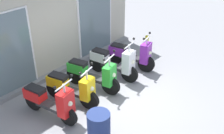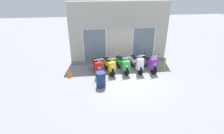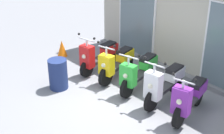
{
  "view_description": "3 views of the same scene",
  "coord_description": "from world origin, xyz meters",
  "px_view_note": "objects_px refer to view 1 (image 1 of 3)",
  "views": [
    {
      "loc": [
        -4.56,
        -3.8,
        4.48
      ],
      "look_at": [
        0.1,
        0.3,
        0.88
      ],
      "focal_mm": 44.61,
      "sensor_mm": 36.0,
      "label": 1
    },
    {
      "loc": [
        -1.83,
        -8.77,
        4.99
      ],
      "look_at": [
        -0.73,
        0.35,
        0.59
      ],
      "focal_mm": 28.92,
      "sensor_mm": 36.0,
      "label": 2
    },
    {
      "loc": [
        5.08,
        -4.52,
        4.2
      ],
      "look_at": [
        -0.54,
        0.42,
        0.59
      ],
      "focal_mm": 51.45,
      "sensor_mm": 36.0,
      "label": 3
    }
  ],
  "objects_px": {
    "scooter_red": "(50,101)",
    "curb_bollard": "(146,45)",
    "scooter_purple": "(131,54)",
    "scooter_yellow": "(72,88)",
    "scooter_green": "(93,74)",
    "trash_bin": "(99,129)",
    "scooter_white": "(114,62)"
  },
  "relations": [
    {
      "from": "scooter_purple",
      "to": "curb_bollard",
      "type": "relative_size",
      "value": 2.27
    },
    {
      "from": "trash_bin",
      "to": "curb_bollard",
      "type": "bearing_deg",
      "value": 22.12
    },
    {
      "from": "curb_bollard",
      "to": "trash_bin",
      "type": "height_order",
      "value": "trash_bin"
    },
    {
      "from": "scooter_yellow",
      "to": "scooter_purple",
      "type": "xyz_separation_m",
      "value": [
        2.45,
        -0.01,
        0.01
      ]
    },
    {
      "from": "scooter_red",
      "to": "scooter_green",
      "type": "xyz_separation_m",
      "value": [
        1.53,
        0.1,
        0.01
      ]
    },
    {
      "from": "scooter_red",
      "to": "scooter_green",
      "type": "bearing_deg",
      "value": 3.89
    },
    {
      "from": "scooter_red",
      "to": "scooter_green",
      "type": "relative_size",
      "value": 0.95
    },
    {
      "from": "scooter_green",
      "to": "scooter_purple",
      "type": "relative_size",
      "value": 1.04
    },
    {
      "from": "scooter_purple",
      "to": "trash_bin",
      "type": "xyz_separation_m",
      "value": [
        -3.04,
        -1.51,
        -0.07
      ]
    },
    {
      "from": "scooter_white",
      "to": "scooter_purple",
      "type": "xyz_separation_m",
      "value": [
        0.77,
        -0.05,
        -0.04
      ]
    },
    {
      "from": "scooter_yellow",
      "to": "curb_bollard",
      "type": "distance_m",
      "value": 3.52
    },
    {
      "from": "scooter_purple",
      "to": "curb_bollard",
      "type": "bearing_deg",
      "value": 8.71
    },
    {
      "from": "scooter_yellow",
      "to": "scooter_green",
      "type": "relative_size",
      "value": 0.94
    },
    {
      "from": "scooter_yellow",
      "to": "trash_bin",
      "type": "bearing_deg",
      "value": -111.2
    },
    {
      "from": "scooter_green",
      "to": "trash_bin",
      "type": "relative_size",
      "value": 2.05
    },
    {
      "from": "scooter_yellow",
      "to": "trash_bin",
      "type": "relative_size",
      "value": 1.92
    },
    {
      "from": "scooter_red",
      "to": "scooter_white",
      "type": "bearing_deg",
      "value": 1.95
    },
    {
      "from": "curb_bollard",
      "to": "scooter_yellow",
      "type": "bearing_deg",
      "value": -177.56
    },
    {
      "from": "scooter_green",
      "to": "scooter_white",
      "type": "relative_size",
      "value": 1.0
    },
    {
      "from": "scooter_white",
      "to": "trash_bin",
      "type": "relative_size",
      "value": 2.06
    },
    {
      "from": "scooter_red",
      "to": "trash_bin",
      "type": "relative_size",
      "value": 1.95
    },
    {
      "from": "scooter_white",
      "to": "scooter_purple",
      "type": "relative_size",
      "value": 1.05
    },
    {
      "from": "scooter_purple",
      "to": "trash_bin",
      "type": "distance_m",
      "value": 3.39
    },
    {
      "from": "trash_bin",
      "to": "scooter_red",
      "type": "bearing_deg",
      "value": 95.07
    },
    {
      "from": "scooter_green",
      "to": "trash_bin",
      "type": "height_order",
      "value": "scooter_green"
    },
    {
      "from": "scooter_yellow",
      "to": "curb_bollard",
      "type": "relative_size",
      "value": 2.22
    },
    {
      "from": "trash_bin",
      "to": "scooter_green",
      "type": "bearing_deg",
      "value": 48.38
    },
    {
      "from": "scooter_red",
      "to": "trash_bin",
      "type": "height_order",
      "value": "scooter_red"
    },
    {
      "from": "scooter_purple",
      "to": "scooter_yellow",
      "type": "bearing_deg",
      "value": 179.68
    },
    {
      "from": "scooter_red",
      "to": "curb_bollard",
      "type": "bearing_deg",
      "value": 2.7
    },
    {
      "from": "scooter_red",
      "to": "curb_bollard",
      "type": "relative_size",
      "value": 2.25
    },
    {
      "from": "scooter_green",
      "to": "scooter_white",
      "type": "xyz_separation_m",
      "value": [
        0.87,
        -0.02,
        0.03
      ]
    }
  ]
}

